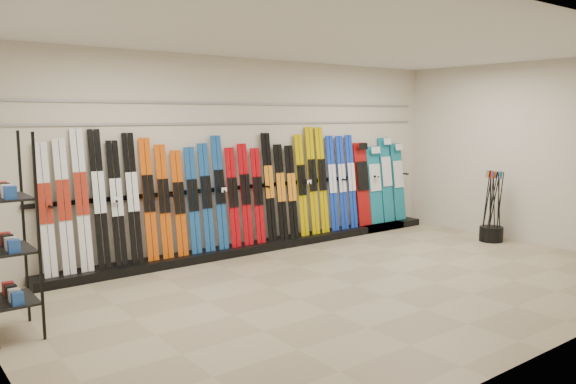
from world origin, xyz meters
TOP-DOWN VIEW (x-y plane):
  - floor at (0.00, 0.00)m, footprint 8.00×8.00m
  - back_wall at (0.00, 2.50)m, footprint 8.00×0.00m
  - right_wall at (4.00, 0.00)m, footprint 0.00×5.00m
  - ceiling at (0.00, 0.00)m, footprint 8.00×8.00m
  - ski_rack_base at (0.22, 2.28)m, footprint 8.00×0.40m
  - skis at (-0.47, 2.34)m, footprint 5.37×0.25m
  - snowboards at (2.92, 2.35)m, footprint 1.25×0.24m
  - accessory_rack at (-3.75, 0.84)m, footprint 0.40×0.60m
  - pole_bin at (3.60, 0.41)m, footprint 0.39×0.39m
  - ski_poles at (3.58, 0.40)m, footprint 0.26×0.39m
  - slatwall_rail_0 at (0.00, 2.48)m, footprint 7.60×0.02m
  - slatwall_rail_1 at (0.00, 2.48)m, footprint 7.60×0.02m

SIDE VIEW (x-z plane):
  - floor at x=0.00m, z-range 0.00..0.00m
  - ski_rack_base at x=0.22m, z-range 0.00..0.12m
  - pole_bin at x=3.60m, z-range 0.00..0.25m
  - ski_poles at x=3.58m, z-range 0.02..1.20m
  - snowboards at x=2.92m, z-range 0.08..1.66m
  - skis at x=-0.47m, z-range 0.04..1.86m
  - accessory_rack at x=-3.75m, z-range 0.00..1.97m
  - back_wall at x=0.00m, z-range -2.50..5.50m
  - right_wall at x=4.00m, z-range -1.00..4.00m
  - slatwall_rail_0 at x=0.00m, z-range 1.98..2.02m
  - slatwall_rail_1 at x=0.00m, z-range 2.28..2.31m
  - ceiling at x=0.00m, z-range 3.00..3.00m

